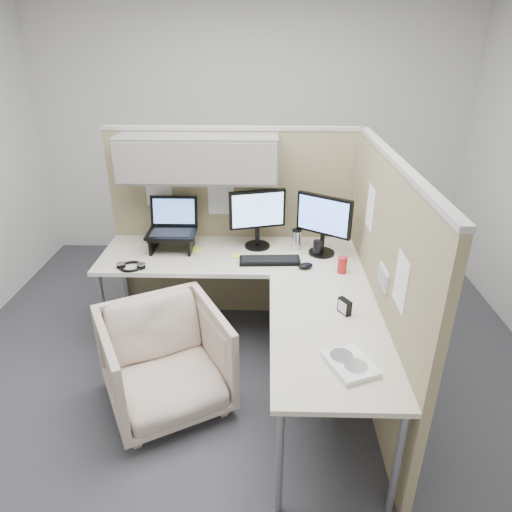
{
  "coord_description": "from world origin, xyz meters",
  "views": [
    {
      "loc": [
        0.18,
        -2.64,
        2.25
      ],
      "look_at": [
        0.1,
        0.25,
        0.85
      ],
      "focal_mm": 32.0,
      "sensor_mm": 36.0,
      "label": 1
    }
  ],
  "objects_px": {
    "desk": "(259,285)",
    "office_chair": "(165,357)",
    "keyboard": "(270,260)",
    "monitor_left": "(257,214)"
  },
  "relations": [
    {
      "from": "desk",
      "to": "monitor_left",
      "type": "relative_size",
      "value": 4.29
    },
    {
      "from": "office_chair",
      "to": "keyboard",
      "type": "relative_size",
      "value": 1.69
    },
    {
      "from": "desk",
      "to": "office_chair",
      "type": "height_order",
      "value": "office_chair"
    },
    {
      "from": "desk",
      "to": "monitor_left",
      "type": "height_order",
      "value": "monitor_left"
    },
    {
      "from": "keyboard",
      "to": "monitor_left",
      "type": "bearing_deg",
      "value": 107.08
    },
    {
      "from": "office_chair",
      "to": "keyboard",
      "type": "bearing_deg",
      "value": 17.51
    },
    {
      "from": "desk",
      "to": "keyboard",
      "type": "bearing_deg",
      "value": 74.98
    },
    {
      "from": "office_chair",
      "to": "monitor_left",
      "type": "relative_size",
      "value": 1.63
    },
    {
      "from": "desk",
      "to": "office_chair",
      "type": "xyz_separation_m",
      "value": [
        -0.6,
        -0.42,
        -0.31
      ]
    },
    {
      "from": "desk",
      "to": "monitor_left",
      "type": "bearing_deg",
      "value": 92.61
    }
  ]
}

